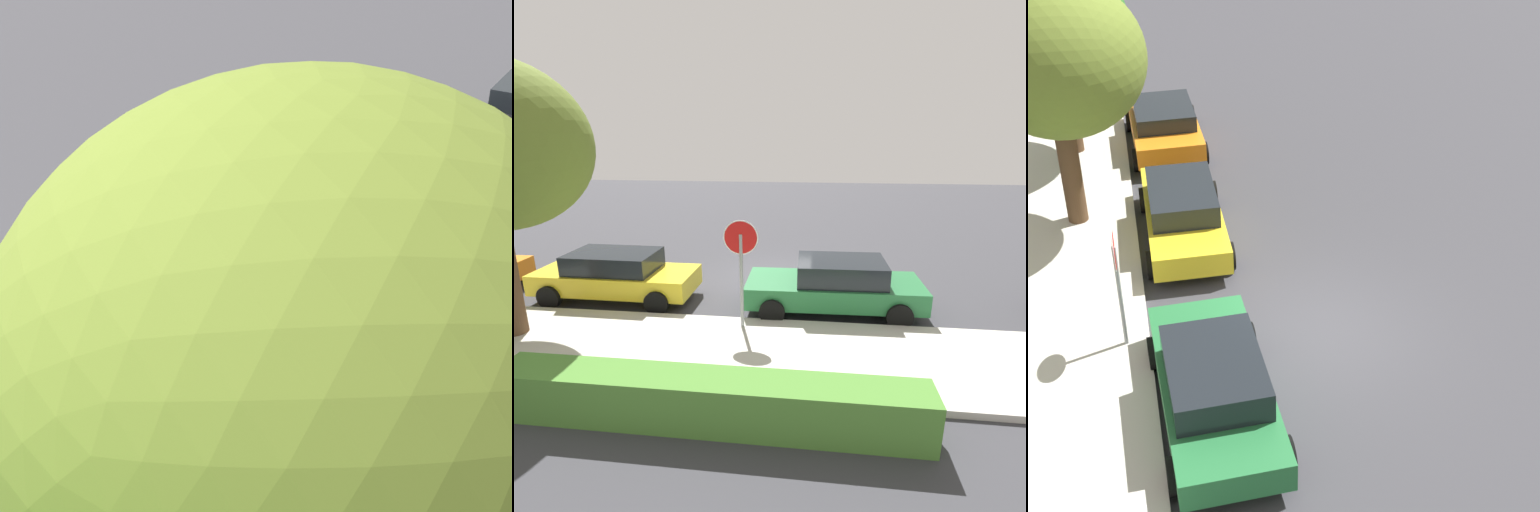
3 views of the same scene
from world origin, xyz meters
TOP-DOWN VIEW (x-y plane):
  - ground_plane at (0.00, 0.00)m, footprint 60.00×60.00m
  - stop_sign at (0.29, 3.87)m, footprint 0.79×0.08m
  - parked_car_green at (-1.93, 2.42)m, footprint 4.58×2.14m
  - parked_car_yellow at (4.20, 2.30)m, footprint 4.47×2.00m
  - street_tree_mid_block at (5.22, 4.62)m, footprint 3.79×3.79m

SIDE VIEW (x-z plane):
  - ground_plane at x=0.00m, z-range 0.00..0.00m
  - parked_car_yellow at x=4.20m, z-range 0.03..1.43m
  - parked_car_green at x=-1.93m, z-range 0.02..1.44m
  - stop_sign at x=0.29m, z-range 0.51..3.22m
  - street_tree_mid_block at x=5.22m, z-range 1.23..7.27m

